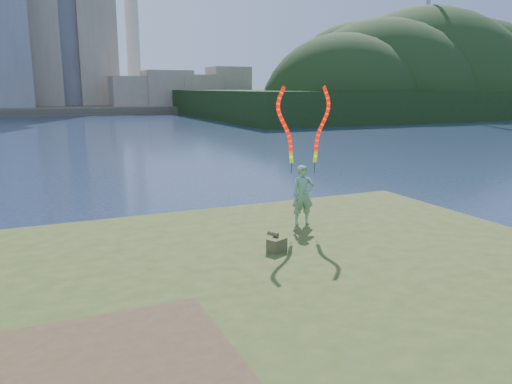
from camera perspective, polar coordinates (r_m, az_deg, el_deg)
name	(u,v)px	position (r m, az deg, el deg)	size (l,w,h in m)	color
ground	(199,299)	(11.00, -6.53, -12.02)	(320.00, 320.00, 0.00)	#1B2843
grassy_knoll	(239,331)	(8.90, -1.94, -15.59)	(20.00, 18.00, 0.80)	#364518
dirt_patch	(114,360)	(7.41, -15.91, -17.94)	(3.20, 3.00, 0.02)	#47331E
far_shore	(48,108)	(104.73, -22.64, 8.87)	(320.00, 40.00, 1.20)	#494435
wooded_hill	(419,112)	(93.63, 18.15, 8.67)	(78.00, 50.00, 63.00)	black
woman_with_ribbons	(303,172)	(13.37, 5.42, 2.23)	(2.00, 0.59, 3.99)	#1C6B27
canvas_bag	(277,244)	(11.35, 2.36, -5.96)	(0.50, 0.56, 0.40)	#3F4521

